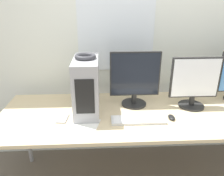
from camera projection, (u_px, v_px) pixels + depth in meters
wall_back at (141, 35)px, 2.19m from camera, size 8.00×0.07×2.70m
desk at (148, 116)px, 1.91m from camera, size 2.56×0.85×0.77m
pc_tower at (87, 86)px, 1.83m from camera, size 0.20×0.47×0.46m
headphones at (85, 57)px, 1.74m from camera, size 0.17×0.17×0.03m
monitor_main at (135, 79)px, 1.93m from camera, size 0.44×0.23×0.50m
monitor_right_near at (195, 83)px, 1.90m from camera, size 0.43×0.23×0.46m
keyboard at (138, 120)px, 1.74m from camera, size 0.43×0.13×0.02m
mouse at (171, 117)px, 1.77m from camera, size 0.05×0.09×0.03m
cell_phone at (63, 118)px, 1.77m from camera, size 0.09×0.15×0.01m
paper_sheet_left at (83, 128)px, 1.65m from camera, size 0.27×0.34×0.00m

